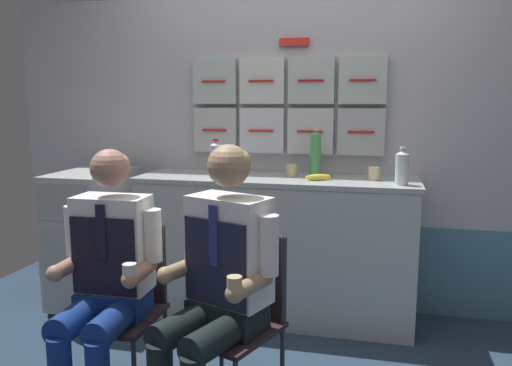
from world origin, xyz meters
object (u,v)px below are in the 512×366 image
crew_member_center (218,277)px  service_trolley (93,236)px  folding_chair_center (240,304)px  snack_banana (318,177)px  folding_chair_left (123,292)px  sparkling_bottle_green (315,154)px  paper_cup_tan (292,170)px  crew_member_left (105,273)px

crew_member_center → service_trolley: bearing=139.6°
service_trolley → folding_chair_center: bearing=-34.9°
crew_member_center → snack_banana: crew_member_center is taller
folding_chair_left → sparkling_bottle_green: sparkling_bottle_green is taller
crew_member_center → snack_banana: bearing=75.8°
service_trolley → sparkling_bottle_green: size_ratio=3.03×
folding_chair_center → crew_member_center: bearing=-111.0°
paper_cup_tan → snack_banana: size_ratio=0.49×
folding_chair_left → snack_banana: 1.38m
folding_chair_left → sparkling_bottle_green: bearing=55.7°
folding_chair_center → snack_banana: snack_banana is taller
crew_member_left → snack_banana: 1.46m
crew_member_center → paper_cup_tan: bearing=85.3°
service_trolley → crew_member_center: 1.63m
service_trolley → paper_cup_tan: bearing=9.5°
crew_member_left → crew_member_center: (0.53, 0.00, 0.02)m
crew_member_center → sparkling_bottle_green: size_ratio=3.93×
paper_cup_tan → folding_chair_center: bearing=-92.5°
service_trolley → paper_cup_tan: size_ratio=11.50×
sparkling_bottle_green → snack_banana: 0.21m
crew_member_center → paper_cup_tan: size_ratio=14.96×
service_trolley → crew_member_center: bearing=-40.4°
crew_member_left → snack_banana: size_ratio=7.09×
folding_chair_center → sparkling_bottle_green: bearing=80.5°
service_trolley → folding_chair_center: size_ratio=1.16×
folding_chair_left → folding_chair_center: 0.60m
crew_member_center → folding_chair_center: bearing=69.0°
crew_member_left → paper_cup_tan: crew_member_left is taller
folding_chair_center → crew_member_center: (-0.06, -0.15, 0.18)m
sparkling_bottle_green → folding_chair_left: bearing=-124.3°
folding_chair_left → crew_member_center: size_ratio=0.67×
sparkling_bottle_green → service_trolley: bearing=-169.9°
folding_chair_left → crew_member_center: bearing=-16.4°
crew_member_left → folding_chair_left: bearing=91.4°
sparkling_bottle_green → crew_member_left: bearing=-120.8°
crew_member_center → snack_banana: (0.29, 1.16, 0.28)m
service_trolley → sparkling_bottle_green: (1.49, 0.26, 0.58)m
crew_member_left → snack_banana: bearing=54.6°
crew_member_left → folding_chair_center: 0.63m
paper_cup_tan → service_trolley: bearing=-170.5°
folding_chair_left → service_trolley: bearing=128.0°
sparkling_bottle_green → snack_banana: sparkling_bottle_green is taller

